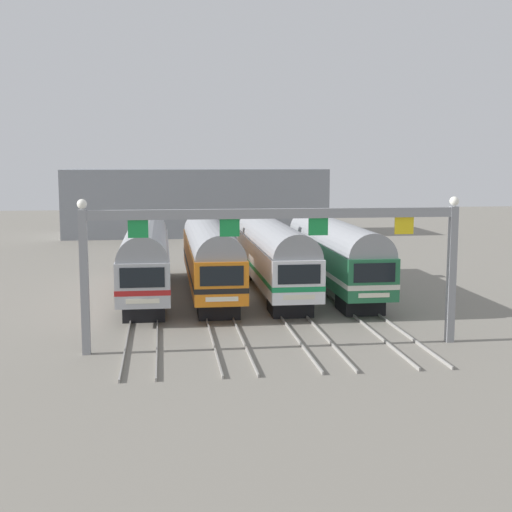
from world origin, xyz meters
TOP-DOWN VIEW (x-y plane):
  - ground_plane at (0.00, 0.00)m, footprint 160.00×160.00m
  - track_bed at (0.00, 17.00)m, footprint 13.74×70.00m
  - commuter_train_stainless at (-6.12, -0.01)m, footprint 2.88×18.06m
  - commuter_train_orange at (-2.04, -0.00)m, footprint 2.88×18.06m
  - commuter_train_white at (2.04, -0.00)m, footprint 2.88×18.06m
  - commuter_train_green at (6.12, -0.00)m, footprint 2.88×18.06m
  - catenary_gantry at (0.00, -13.50)m, footprint 17.47×0.44m
  - maintenance_building at (-1.21, 37.86)m, footprint 29.44×10.00m

SIDE VIEW (x-z plane):
  - ground_plane at x=0.00m, z-range 0.00..0.00m
  - track_bed at x=0.00m, z-range 0.00..0.15m
  - commuter_train_stainless at x=-6.12m, z-range 0.30..5.07m
  - commuter_train_orange at x=-2.04m, z-range 0.16..5.21m
  - commuter_train_white at x=2.04m, z-range 0.16..5.21m
  - commuter_train_green at x=6.12m, z-range 0.16..5.21m
  - maintenance_building at x=-1.21m, z-range 0.00..7.56m
  - catenary_gantry at x=0.00m, z-range 1.62..8.59m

